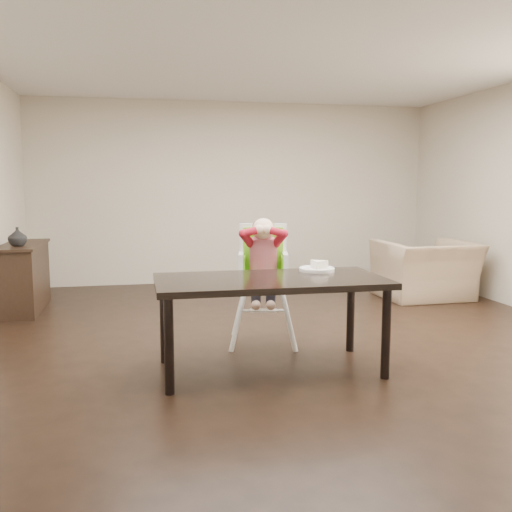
{
  "coord_description": "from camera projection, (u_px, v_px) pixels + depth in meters",
  "views": [
    {
      "loc": [
        -1.45,
        -5.05,
        1.49
      ],
      "look_at": [
        -0.42,
        -0.11,
        0.85
      ],
      "focal_mm": 40.0,
      "sensor_mm": 36.0,
      "label": 1
    }
  ],
  "objects": [
    {
      "name": "ground",
      "position": [
        297.0,
        342.0,
        5.39
      ],
      "size": [
        7.0,
        7.0,
        0.0
      ],
      "primitive_type": "plane",
      "color": "black",
      "rests_on": "ground"
    },
    {
      "name": "room_walls",
      "position": [
        299.0,
        143.0,
        5.16
      ],
      "size": [
        6.02,
        7.02,
        2.71
      ],
      "color": "#C0B69F",
      "rests_on": "ground"
    },
    {
      "name": "dining_table",
      "position": [
        270.0,
        288.0,
        4.5
      ],
      "size": [
        1.8,
        0.9,
        0.75
      ],
      "color": "black",
      "rests_on": "ground"
    },
    {
      "name": "high_chair",
      "position": [
        263.0,
        255.0,
        5.29
      ],
      "size": [
        0.58,
        0.58,
        1.17
      ],
      "rotation": [
        0.0,
        0.0,
        -0.21
      ],
      "color": "white",
      "rests_on": "ground"
    },
    {
      "name": "plate",
      "position": [
        317.0,
        267.0,
        4.85
      ],
      "size": [
        0.33,
        0.33,
        0.09
      ],
      "rotation": [
        0.0,
        0.0,
        0.09
      ],
      "color": "white",
      "rests_on": "dining_table"
    },
    {
      "name": "armchair",
      "position": [
        426.0,
        260.0,
        7.38
      ],
      "size": [
        1.18,
        0.79,
        1.01
      ],
      "primitive_type": "imported",
      "rotation": [
        0.0,
        0.0,
        3.18
      ],
      "color": "#9C8263",
      "rests_on": "ground"
    },
    {
      "name": "sideboard",
      "position": [
        24.0,
        277.0,
        6.71
      ],
      "size": [
        0.44,
        1.26,
        0.79
      ],
      "color": "black",
      "rests_on": "ground"
    },
    {
      "name": "vase",
      "position": [
        17.0,
        237.0,
        6.41
      ],
      "size": [
        0.27,
        0.28,
        0.2
      ],
      "primitive_type": "imported",
      "rotation": [
        0.0,
        0.0,
        0.39
      ],
      "color": "#99999E",
      "rests_on": "sideboard"
    }
  ]
}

